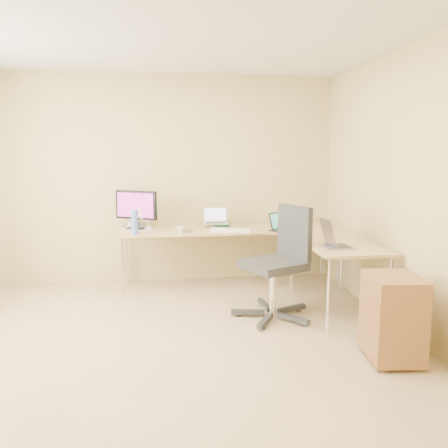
{
  "coord_description": "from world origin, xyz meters",
  "views": [
    {
      "loc": [
        -0.07,
        -3.64,
        1.65
      ],
      "look_at": [
        0.55,
        1.1,
        0.9
      ],
      "focal_mm": 37.03,
      "sensor_mm": 36.0,
      "label": 1
    }
  ],
  "objects": [
    {
      "name": "floor",
      "position": [
        0.0,
        0.0,
        0.0
      ],
      "size": [
        4.5,
        4.5,
        0.0
      ],
      "primitive_type": "plane",
      "color": "tan",
      "rests_on": "ground"
    },
    {
      "name": "water_bottle",
      "position": [
        -0.4,
        1.55,
        0.87
      ],
      "size": [
        0.08,
        0.08,
        0.28
      ],
      "primitive_type": "cylinder",
      "rotation": [
        0.0,
        0.0,
        0.06
      ],
      "color": "#526EC6",
      "rests_on": "desk_main"
    },
    {
      "name": "laptop_return",
      "position": [
        1.6,
        0.56,
        0.85
      ],
      "size": [
        0.36,
        0.29,
        0.23
      ],
      "primitive_type": "cube",
      "rotation": [
        0.0,
        0.0,
        1.63
      ],
      "color": "#ABA8B9",
      "rests_on": "desk_return"
    },
    {
      "name": "wall_front",
      "position": [
        0.0,
        -2.25,
        1.3
      ],
      "size": [
        4.5,
        0.0,
        4.5
      ],
      "primitive_type": "plane",
      "rotation": [
        -1.57,
        0.0,
        0.0
      ],
      "color": "tan",
      "rests_on": "ground"
    },
    {
      "name": "black_cup",
      "position": [
        1.37,
        1.55,
        0.79
      ],
      "size": [
        0.09,
        0.09,
        0.12
      ],
      "primitive_type": "cylinder",
      "rotation": [
        0.0,
        0.0,
        -0.25
      ],
      "color": "black",
      "rests_on": "desk_main"
    },
    {
      "name": "ceiling",
      "position": [
        0.0,
        0.0,
        2.6
      ],
      "size": [
        4.5,
        4.5,
        0.0
      ],
      "primitive_type": "plane",
      "rotation": [
        3.14,
        0.0,
        0.0
      ],
      "color": "white",
      "rests_on": "ground"
    },
    {
      "name": "office_chair",
      "position": [
        0.99,
        0.71,
        0.5
      ],
      "size": [
        0.89,
        0.89,
        1.13
      ],
      "primitive_type": "cube",
      "rotation": [
        0.0,
        0.0,
        0.42
      ],
      "color": "#2A2A2A",
      "rests_on": "ground"
    },
    {
      "name": "laptop_black",
      "position": [
        1.34,
        1.6,
        0.84
      ],
      "size": [
        0.42,
        0.42,
        0.22
      ],
      "primitive_type": "cube",
      "rotation": [
        0.0,
        0.0,
        0.73
      ],
      "color": "black",
      "rests_on": "desk_main"
    },
    {
      "name": "cd_stack",
      "position": [
        0.19,
        1.61,
        0.75
      ],
      "size": [
        0.16,
        0.16,
        0.03
      ],
      "primitive_type": "cylinder",
      "rotation": [
        0.0,
        0.0,
        -0.28
      ],
      "color": "silver",
      "rests_on": "desk_main"
    },
    {
      "name": "mug",
      "position": [
        0.11,
        1.55,
        0.77
      ],
      "size": [
        0.11,
        0.11,
        0.08
      ],
      "primitive_type": "imported",
      "rotation": [
        0.0,
        0.0,
        0.35
      ],
      "color": "silver",
      "rests_on": "desk_main"
    },
    {
      "name": "desk_return",
      "position": [
        1.7,
        0.85,
        0.36
      ],
      "size": [
        0.7,
        1.3,
        0.73
      ],
      "primitive_type": "cube",
      "color": "tan",
      "rests_on": "ground"
    },
    {
      "name": "monitor",
      "position": [
        -0.4,
        1.92,
        0.96
      ],
      "size": [
        0.56,
        0.42,
        0.47
      ],
      "primitive_type": "cube",
      "rotation": [
        0.0,
        0.0,
        -0.51
      ],
      "color": "black",
      "rests_on": "desk_main"
    },
    {
      "name": "book_stack",
      "position": [
        0.64,
        2.05,
        0.75
      ],
      "size": [
        0.2,
        0.27,
        0.04
      ],
      "primitive_type": "cube",
      "rotation": [
        0.0,
        0.0,
        -0.04
      ],
      "color": "#2B7C64",
      "rests_on": "desk_main"
    },
    {
      "name": "papers",
      "position": [
        -0.4,
        1.89,
        0.73
      ],
      "size": [
        0.36,
        0.4,
        0.01
      ],
      "primitive_type": "cube",
      "rotation": [
        0.0,
        0.0,
        0.51
      ],
      "color": "silver",
      "rests_on": "desk_main"
    },
    {
      "name": "laptop_center",
      "position": [
        0.56,
        1.94,
        0.87
      ],
      "size": [
        0.31,
        0.24,
        0.2
      ],
      "primitive_type": "cube",
      "rotation": [
        0.0,
        0.0,
        -0.03
      ],
      "color": "#ADADAD",
      "rests_on": "desk_main"
    },
    {
      "name": "cabinet",
      "position": [
        1.71,
        -0.36,
        0.36
      ],
      "size": [
        0.43,
        0.52,
        0.66
      ],
      "primitive_type": "cube",
      "rotation": [
        0.0,
        0.0,
        -0.1
      ],
      "color": "#965E41",
      "rests_on": "ground"
    },
    {
      "name": "wall_back",
      "position": [
        0.0,
        2.25,
        1.3
      ],
      "size": [
        4.5,
        0.0,
        4.5
      ],
      "primitive_type": "plane",
      "rotation": [
        1.57,
        0.0,
        0.0
      ],
      "color": "tan",
      "rests_on": "ground"
    },
    {
      "name": "desk_main",
      "position": [
        0.72,
        1.85,
        0.36
      ],
      "size": [
        2.65,
        0.7,
        0.73
      ],
      "primitive_type": "cube",
      "color": "tan",
      "rests_on": "ground"
    },
    {
      "name": "keyboard",
      "position": [
        0.71,
        1.65,
        0.74
      ],
      "size": [
        0.5,
        0.33,
        0.02
      ],
      "primitive_type": "cube",
      "rotation": [
        0.0,
        0.0,
        -0.43
      ],
      "color": "white",
      "rests_on": "desk_main"
    },
    {
      "name": "desk_fan",
      "position": [
        -0.26,
        1.92,
        0.89
      ],
      "size": [
        0.27,
        0.27,
        0.31
      ],
      "primitive_type": "cylinder",
      "rotation": [
        0.0,
        0.0,
        -0.09
      ],
      "color": "white",
      "rests_on": "desk_main"
    },
    {
      "name": "wall_right",
      "position": [
        2.1,
        0.0,
        1.3
      ],
      "size": [
        0.0,
        4.5,
        4.5
      ],
      "primitive_type": "plane",
      "rotation": [
        1.57,
        0.0,
        -1.57
      ],
      "color": "tan",
      "rests_on": "ground"
    },
    {
      "name": "white_box",
      "position": [
        -0.4,
        2.04,
        0.77
      ],
      "size": [
        0.24,
        0.21,
        0.07
      ],
      "primitive_type": "cube",
      "rotation": [
        0.0,
        0.0,
        -0.43
      ],
      "color": "silver",
      "rests_on": "desk_main"
    },
    {
      "name": "mouse",
      "position": [
        0.85,
        1.65,
        0.75
      ],
      "size": [
        0.1,
        0.07,
        0.03
      ],
      "primitive_type": "ellipsoid",
      "rotation": [
        0.0,
        0.0,
        0.12
      ],
      "color": "silver",
      "rests_on": "desk_main"
    }
  ]
}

